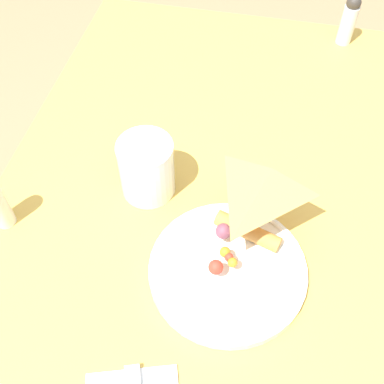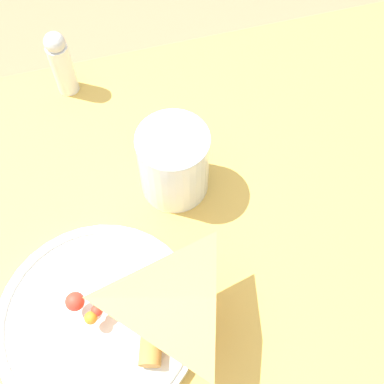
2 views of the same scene
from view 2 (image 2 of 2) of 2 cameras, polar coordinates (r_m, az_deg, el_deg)
ground_plane at (r=1.28m, az=-5.40°, el=-19.95°), size 6.00×6.00×0.00m
dining_table at (r=0.69m, az=-9.62°, el=-11.51°), size 1.30×0.67×0.71m
plate_pizza at (r=0.56m, az=-10.88°, el=-14.44°), size 0.23×0.23×0.05m
milk_glass at (r=0.60m, az=-2.15°, el=3.25°), size 0.09×0.09×0.10m
salt_shaker at (r=0.72m, az=-15.26°, el=14.56°), size 0.03×0.03×0.10m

